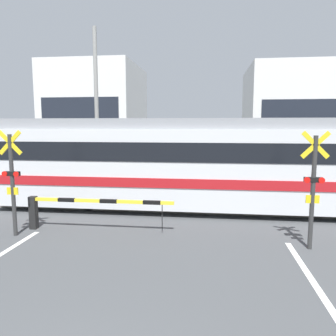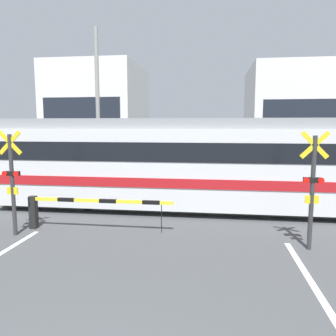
% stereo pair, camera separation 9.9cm
% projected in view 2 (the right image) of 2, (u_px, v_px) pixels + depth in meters
% --- Properties ---
extents(rail_track_near, '(50.00, 0.10, 0.08)m').
position_uv_depth(rail_track_near, '(168.00, 212.00, 11.58)').
color(rail_track_near, '#5B564C').
rests_on(rail_track_near, ground_plane).
extents(rail_track_far, '(50.00, 0.10, 0.08)m').
position_uv_depth(rail_track_far, '(173.00, 202.00, 12.99)').
color(rail_track_far, '#5B564C').
rests_on(rail_track_far, ground_plane).
extents(commuter_train, '(17.44, 2.82, 3.31)m').
position_uv_depth(commuter_train, '(239.00, 162.00, 11.72)').
color(commuter_train, silver).
rests_on(commuter_train, ground_plane).
extents(crossing_barrier_near, '(4.32, 0.20, 0.98)m').
position_uv_depth(crossing_barrier_near, '(72.00, 206.00, 9.59)').
color(crossing_barrier_near, black).
rests_on(crossing_barrier_near, ground_plane).
extents(crossing_barrier_far, '(4.32, 0.20, 0.98)m').
position_uv_depth(crossing_barrier_far, '(234.00, 177.00, 14.80)').
color(crossing_barrier_far, black).
rests_on(crossing_barrier_far, ground_plane).
extents(crossing_signal_left, '(0.68, 0.15, 2.95)m').
position_uv_depth(crossing_signal_left, '(12.00, 178.00, 9.04)').
color(crossing_signal_left, '#333333').
rests_on(crossing_signal_left, ground_plane).
extents(crossing_signal_right, '(0.68, 0.15, 2.95)m').
position_uv_depth(crossing_signal_right, '(312.00, 185.00, 7.98)').
color(crossing_signal_right, '#333333').
rests_on(crossing_signal_right, ground_plane).
extents(pedestrian, '(0.38, 0.22, 1.60)m').
position_uv_depth(pedestrian, '(155.00, 165.00, 18.06)').
color(pedestrian, brown).
rests_on(pedestrian, ground_plane).
extents(building_left_of_street, '(6.48, 7.31, 7.60)m').
position_uv_depth(building_left_of_street, '(100.00, 116.00, 25.77)').
color(building_left_of_street, white).
rests_on(building_left_of_street, ground_plane).
extents(building_right_of_street, '(6.42, 7.31, 7.18)m').
position_uv_depth(building_right_of_street, '(293.00, 118.00, 23.83)').
color(building_right_of_street, white).
rests_on(building_right_of_street, ground_plane).
extents(utility_pole_streetside, '(0.22, 0.22, 8.24)m').
position_uv_depth(utility_pole_streetside, '(98.00, 106.00, 17.78)').
color(utility_pole_streetside, gray).
rests_on(utility_pole_streetside, ground_plane).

